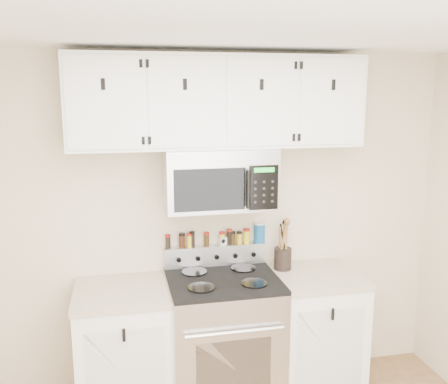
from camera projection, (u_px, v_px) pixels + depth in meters
name	position (u px, v px, depth m)	size (l,w,h in m)	color
back_wall	(214.00, 224.00, 3.70)	(3.50, 0.01, 2.50)	beige
ceiling	(308.00, 12.00, 1.78)	(3.50, 3.50, 0.01)	white
range	(223.00, 340.00, 3.54)	(0.76, 0.65, 1.10)	#B7B7BA
base_cabinet_left	(125.00, 352.00, 3.43)	(0.64, 0.62, 0.92)	white
base_cabinet_right	(313.00, 332.00, 3.71)	(0.64, 0.62, 0.92)	white
microwave	(219.00, 178.00, 3.44)	(0.76, 0.44, 0.42)	#9E9EA3
upper_cabinets	(219.00, 102.00, 3.36)	(2.00, 0.35, 0.62)	white
utensil_crock	(283.00, 257.00, 3.69)	(0.13, 0.13, 0.38)	black
kitchen_timer	(223.00, 241.00, 3.70)	(0.05, 0.04, 0.06)	silver
salt_canister	(259.00, 233.00, 3.75)	(0.08, 0.08, 0.15)	#155597
spice_jar_0	(168.00, 241.00, 3.61)	(0.04, 0.04, 0.10)	black
spice_jar_1	(182.00, 240.00, 3.63)	(0.05, 0.05, 0.11)	#3B1B0E
spice_jar_2	(190.00, 240.00, 3.64)	(0.04, 0.04, 0.10)	yellow
spice_jar_3	(192.00, 239.00, 3.64)	(0.04, 0.04, 0.12)	black
spice_jar_4	(207.00, 239.00, 3.67)	(0.04, 0.04, 0.10)	#3B270E
spice_jar_5	(222.00, 238.00, 3.69)	(0.04, 0.04, 0.10)	yellow
spice_jar_6	(229.00, 237.00, 3.70)	(0.04, 0.04, 0.12)	black
spice_jar_7	(233.00, 238.00, 3.71)	(0.04, 0.04, 0.10)	#3A290E
spice_jar_8	(239.00, 237.00, 3.72)	(0.04, 0.04, 0.09)	gold
spice_jar_9	(247.00, 236.00, 3.73)	(0.05, 0.05, 0.11)	yellow
spice_jar_10	(247.00, 236.00, 3.73)	(0.04, 0.04, 0.11)	black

